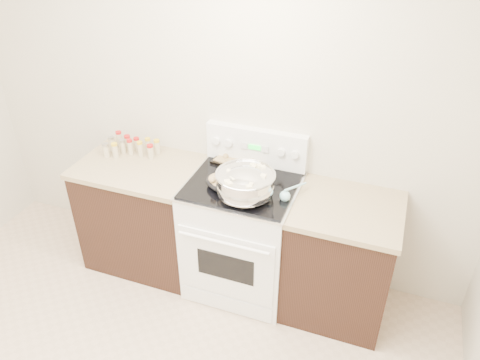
% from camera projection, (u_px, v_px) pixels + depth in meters
% --- Properties ---
extents(room_shell, '(4.10, 3.60, 2.75)m').
position_uv_depth(room_shell, '(35.00, 189.00, 1.83)').
color(room_shell, beige).
rests_on(room_shell, ground).
extents(counter_left, '(0.93, 0.67, 0.92)m').
position_uv_depth(counter_left, '(146.00, 213.00, 3.77)').
color(counter_left, black).
rests_on(counter_left, ground).
extents(counter_right, '(0.73, 0.67, 0.92)m').
position_uv_depth(counter_right, '(339.00, 259.00, 3.31)').
color(counter_right, black).
rests_on(counter_right, ground).
extents(kitchen_range, '(0.78, 0.73, 1.22)m').
position_uv_depth(kitchen_range, '(243.00, 234.00, 3.50)').
color(kitchen_range, white).
rests_on(kitchen_range, ground).
extents(mixing_bowl, '(0.50, 0.50, 0.23)m').
position_uv_depth(mixing_bowl, '(245.00, 185.00, 3.07)').
color(mixing_bowl, silver).
rests_on(mixing_bowl, kitchen_range).
extents(roasting_pan, '(0.37, 0.31, 0.12)m').
position_uv_depth(roasting_pan, '(226.00, 182.00, 3.17)').
color(roasting_pan, black).
rests_on(roasting_pan, kitchen_range).
extents(baking_sheet, '(0.43, 0.33, 0.06)m').
position_uv_depth(baking_sheet, '(242.00, 160.00, 3.49)').
color(baking_sheet, black).
rests_on(baking_sheet, kitchen_range).
extents(wooden_spoon, '(0.21, 0.18, 0.04)m').
position_uv_depth(wooden_spoon, '(249.00, 187.00, 3.19)').
color(wooden_spoon, tan).
rests_on(wooden_spoon, kitchen_range).
extents(blue_ladle, '(0.13, 0.25, 0.09)m').
position_uv_depth(blue_ladle, '(286.00, 195.00, 3.08)').
color(blue_ladle, '#99D9E4').
rests_on(blue_ladle, kitchen_range).
extents(spice_jars, '(0.40, 0.24, 0.13)m').
position_uv_depth(spice_jars, '(130.00, 146.00, 3.63)').
color(spice_jars, '#BFB28C').
rests_on(spice_jars, counter_left).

